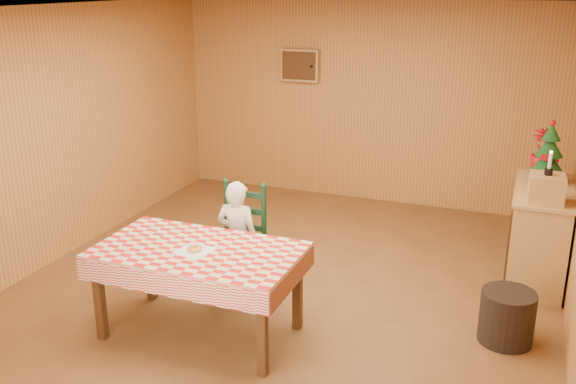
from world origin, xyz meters
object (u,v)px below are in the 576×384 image
object	(u,v)px
seated_child	(238,240)
crate	(546,188)
dining_table	(198,258)
storage_bin	(507,317)
ladder_chair	(241,243)
shelf_unit	(538,234)
christmas_tree	(549,154)

from	to	relation	value
seated_child	crate	bearing A→B (deg)	-158.51
dining_table	crate	world-z (taller)	crate
dining_table	storage_bin	size ratio (longest dim) A/B	3.77
seated_child	storage_bin	distance (m)	2.41
ladder_chair	shelf_unit	distance (m)	2.90
crate	shelf_unit	bearing A→B (deg)	91.23
ladder_chair	seated_child	distance (m)	0.08
shelf_unit	christmas_tree	size ratio (longest dim) A/B	2.00
dining_table	christmas_tree	world-z (taller)	christmas_tree
dining_table	storage_bin	distance (m)	2.55
christmas_tree	storage_bin	world-z (taller)	christmas_tree
christmas_tree	crate	bearing A→B (deg)	-90.00
storage_bin	crate	bearing A→B (deg)	78.36
shelf_unit	crate	size ratio (longest dim) A/B	4.13
christmas_tree	storage_bin	size ratio (longest dim) A/B	1.41
christmas_tree	storage_bin	bearing A→B (deg)	-96.97
ladder_chair	seated_child	size ratio (longest dim) A/B	0.96
christmas_tree	storage_bin	xyz separation A→B (m)	(-0.20, -1.60, -0.99)
seated_child	storage_bin	world-z (taller)	seated_child
crate	storage_bin	distance (m)	1.28
seated_child	crate	size ratio (longest dim) A/B	3.75
ladder_chair	christmas_tree	distance (m)	3.12
crate	christmas_tree	bearing A→B (deg)	90.00
dining_table	christmas_tree	size ratio (longest dim) A/B	2.67
crate	seated_child	bearing A→B (deg)	-158.51
dining_table	christmas_tree	bearing A→B (deg)	42.91
dining_table	ladder_chair	world-z (taller)	ladder_chair
ladder_chair	shelf_unit	xyz separation A→B (m)	(2.57, 1.36, -0.04)
shelf_unit	storage_bin	size ratio (longest dim) A/B	2.82
shelf_unit	storage_bin	bearing A→B (deg)	-97.88
christmas_tree	ladder_chair	bearing A→B (deg)	-148.04
ladder_chair	storage_bin	size ratio (longest dim) A/B	2.46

